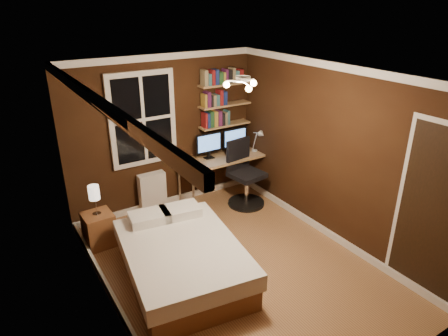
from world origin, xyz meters
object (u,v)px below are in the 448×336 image
monitor_right (235,140)px  office_chair (244,180)px  bed (182,260)px  desk_lamp (258,140)px  desk (224,160)px  bedside_lamp (95,200)px  nightstand (99,229)px  radiator (152,192)px  monitor_left (209,146)px

monitor_right → office_chair: 0.72m
bed → monitor_right: (1.90, 1.70, 0.71)m
desk_lamp → office_chair: (-0.45, -0.26, -0.54)m
desk → bedside_lamp: bearing=-171.7°
nightstand → desk_lamp: size_ratio=1.12×
office_chair → bed: bearing=-154.2°
desk_lamp → desk: bearing=168.1°
bed → radiator: bearing=86.3°
bedside_lamp → radiator: 1.22m
bedside_lamp → bed: bearing=-62.9°
desk → monitor_right: bearing=16.4°
bed → nightstand: bed is taller
nightstand → office_chair: (2.45, -0.06, 0.20)m
desk → desk_lamp: desk_lamp is taller
monitor_right → desk_lamp: 0.40m
radiator → monitor_left: (1.01, -0.12, 0.65)m
office_chair → desk: bearing=103.4°
nightstand → desk_lamp: 3.00m
desk → office_chair: office_chair is taller
monitor_left → desk_lamp: 0.88m
desk_lamp → office_chair: size_ratio=0.39×
monitor_left → monitor_right: bearing=0.0°
nightstand → monitor_left: bearing=9.3°
desk → office_chair: 0.50m
bed → bedside_lamp: 1.51m
bedside_lamp → office_chair: bearing=-1.4°
nightstand → bed: bearing=-65.0°
bedside_lamp → office_chair: office_chair is taller
radiator → bed: bearing=-101.6°
desk_lamp → bedside_lamp: bearing=-176.0°
desk_lamp → radiator: bearing=169.9°
bed → desk_lamp: size_ratio=4.58×
radiator → office_chair: office_chair is taller
bed → office_chair: 2.18m
bedside_lamp → office_chair: 2.46m
monitor_left → desk_lamp: bearing=-13.7°
desk_lamp → office_chair: 0.75m
bed → nightstand: size_ratio=4.10×
radiator → monitor_right: 1.66m
radiator → monitor_right: size_ratio=1.41×
radiator → monitor_left: bearing=-6.9°
bedside_lamp → radiator: bedside_lamp is taller
bedside_lamp → monitor_right: size_ratio=0.93×
desk → desk_lamp: (0.61, -0.13, 0.28)m
bed → desk: 2.34m
desk → monitor_right: 0.40m
monitor_left → office_chair: monitor_left is taller
bedside_lamp → desk: 2.31m
monitor_right → desk_lamp: bearing=-31.6°
desk → monitor_left: size_ratio=3.41×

